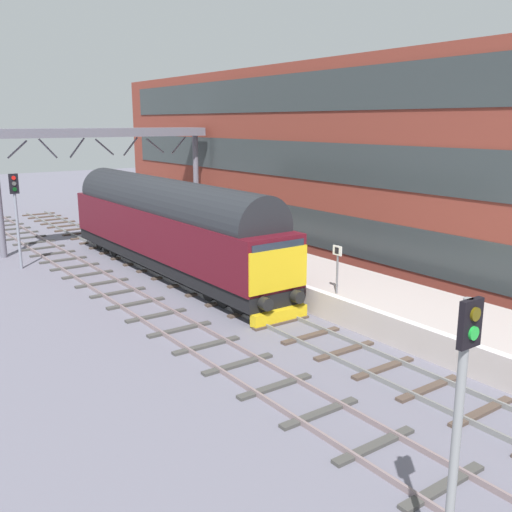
{
  "coord_description": "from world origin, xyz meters",
  "views": [
    {
      "loc": [
        -12.58,
        -18.36,
        7.31
      ],
      "look_at": [
        0.2,
        -0.61,
        2.2
      ],
      "focal_mm": 40.35,
      "sensor_mm": 36.0,
      "label": 1
    }
  ],
  "objects": [
    {
      "name": "track_adjacent_west",
      "position": [
        -3.42,
        -0.0,
        0.06
      ],
      "size": [
        2.5,
        60.0,
        0.15
      ],
      "color": "gray",
      "rests_on": "ground"
    },
    {
      "name": "ground_plane",
      "position": [
        0.0,
        0.0,
        0.0
      ],
      "size": [
        140.0,
        140.0,
        0.0
      ],
      "primitive_type": "plane",
      "color": "slate",
      "rests_on": "ground"
    },
    {
      "name": "platform_number_sign",
      "position": [
        2.02,
        -3.27,
        2.23
      ],
      "size": [
        0.1,
        0.44,
        1.84
      ],
      "color": "slate",
      "rests_on": "station_platform"
    },
    {
      "name": "track_main",
      "position": [
        0.0,
        0.0,
        0.06
      ],
      "size": [
        2.5,
        60.0,
        0.15
      ],
      "color": "slate",
      "rests_on": "ground"
    },
    {
      "name": "station_platform",
      "position": [
        3.6,
        0.0,
        0.5
      ],
      "size": [
        4.0,
        44.0,
        1.01
      ],
      "color": "#B8ACA8",
      "rests_on": "ground"
    },
    {
      "name": "signal_post_near",
      "position": [
        -5.69,
        -13.89,
        3.03
      ],
      "size": [
        0.44,
        0.22,
        4.92
      ],
      "color": "gray",
      "rests_on": "ground"
    },
    {
      "name": "station_building",
      "position": [
        9.29,
        5.87,
        5.18
      ],
      "size": [
        4.26,
        40.5,
        10.35
      ],
      "color": "brown",
      "rests_on": "ground"
    },
    {
      "name": "signal_post_mid",
      "position": [
        -5.69,
        11.71,
        3.09
      ],
      "size": [
        0.44,
        0.22,
        4.83
      ],
      "color": "gray",
      "rests_on": "ground"
    },
    {
      "name": "overhead_footbridge",
      "position": [
        0.34,
        14.94,
        6.3
      ],
      "size": [
        12.72,
        2.0,
        6.95
      ],
      "color": "slate",
      "rests_on": "ground"
    },
    {
      "name": "diesel_locomotive",
      "position": [
        0.0,
        6.5,
        2.48
      ],
      "size": [
        2.74,
        18.03,
        4.68
      ],
      "color": "black",
      "rests_on": "ground"
    }
  ]
}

